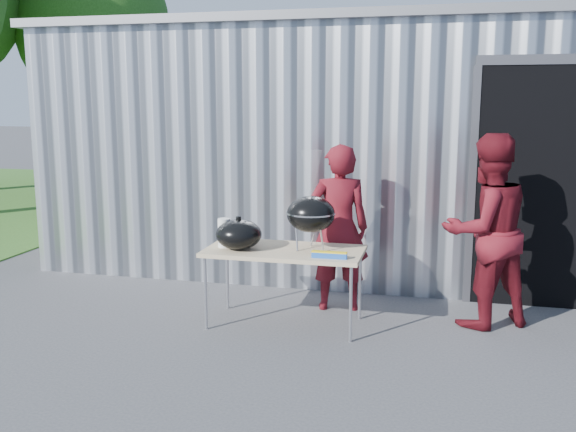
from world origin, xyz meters
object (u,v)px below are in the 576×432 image
(person_cook, at_px, (338,228))
(person_bystander, at_px, (486,231))
(folding_table, at_px, (284,253))
(kettle_grill, at_px, (311,207))

(person_cook, xyz_separation_m, person_bystander, (1.44, -0.14, 0.07))
(person_bystander, bearing_deg, folding_table, -17.37)
(person_cook, bearing_deg, folding_table, 41.73)
(kettle_grill, height_order, person_bystander, person_bystander)
(folding_table, relative_size, person_cook, 0.87)
(folding_table, bearing_deg, kettle_grill, 10.29)
(kettle_grill, distance_m, person_cook, 0.65)
(folding_table, bearing_deg, person_cook, 54.65)
(folding_table, height_order, kettle_grill, kettle_grill)
(folding_table, distance_m, person_cook, 0.74)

